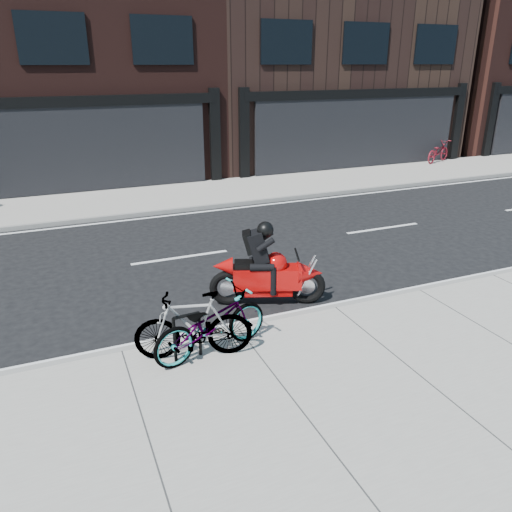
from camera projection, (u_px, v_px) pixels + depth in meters
name	position (u px, v px, depth m)	size (l,w,h in m)	color
ground	(204.00, 290.00, 10.54)	(120.00, 120.00, 0.00)	black
sidewalk_near	(322.00, 442.00, 6.21)	(60.00, 6.00, 0.13)	gray
sidewalk_far	(138.00, 200.00, 17.18)	(60.00, 3.50, 0.13)	gray
building_mideast	(308.00, 24.00, 24.33)	(12.00, 10.00, 12.50)	black
building_east	(494.00, 25.00, 28.55)	(10.00, 10.00, 13.00)	black
bike_rack	(187.00, 332.00, 7.71)	(0.46, 0.08, 0.77)	black
bicycle_front	(211.00, 323.00, 7.82)	(0.70, 2.02, 1.06)	gray
bicycle_rear	(193.00, 326.00, 7.71)	(0.52, 1.84, 1.10)	gray
motorcycle	(273.00, 271.00, 9.69)	(2.20, 1.16, 1.71)	black
bicycle_far	(438.00, 152.00, 23.11)	(0.65, 1.87, 0.98)	maroon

